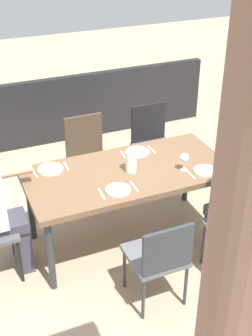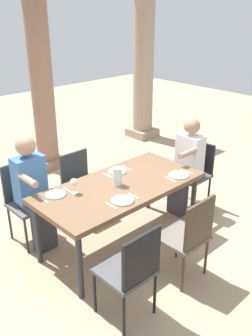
{
  "view_description": "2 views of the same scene",
  "coord_description": "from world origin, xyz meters",
  "px_view_note": "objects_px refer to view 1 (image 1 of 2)",
  "views": [
    {
      "loc": [
        1.41,
        3.3,
        2.92
      ],
      "look_at": [
        0.01,
        -0.02,
        0.8
      ],
      "focal_mm": 49.13,
      "sensor_mm": 36.0,
      "label": 1
    },
    {
      "loc": [
        -2.43,
        -2.65,
        2.59
      ],
      "look_at": [
        0.14,
        0.06,
        0.91
      ],
      "focal_mm": 39.53,
      "sensor_mm": 36.0,
      "label": 2
    }
  ],
  "objects_px": {
    "wine_glass_0": "(184,158)",
    "plate_3": "(50,169)",
    "diner_man_white": "(0,207)",
    "chair_west_north": "(243,228)",
    "chair_west_south": "(152,140)",
    "plate_0": "(205,171)",
    "plate_2": "(118,190)",
    "water_pitcher": "(131,162)",
    "plate_1": "(138,152)",
    "diner_woman_green": "(232,199)",
    "dining_table": "(128,177)",
    "chair_mid_north": "(160,256)",
    "chair_mid_south": "(88,154)"
  },
  "relations": [
    {
      "from": "wine_glass_0",
      "to": "water_pitcher",
      "type": "distance_m",
      "value": 0.48
    },
    {
      "from": "plate_0",
      "to": "water_pitcher",
      "type": "bearing_deg",
      "value": -23.37
    },
    {
      "from": "plate_0",
      "to": "wine_glass_0",
      "type": "distance_m",
      "value": 0.22
    },
    {
      "from": "chair_west_north",
      "to": "plate_2",
      "type": "distance_m",
      "value": 1.1
    },
    {
      "from": "plate_0",
      "to": "plate_2",
      "type": "relative_size",
      "value": 0.99
    },
    {
      "from": "chair_west_south",
      "to": "chair_mid_north",
      "type": "height_order",
      "value": "chair_west_south"
    },
    {
      "from": "chair_west_south",
      "to": "plate_1",
      "type": "relative_size",
      "value": 4.04
    },
    {
      "from": "plate_2",
      "to": "chair_mid_north",
      "type": "bearing_deg",
      "value": 100.33
    },
    {
      "from": "wine_glass_0",
      "to": "plate_3",
      "type": "xyz_separation_m",
      "value": [
        1.12,
        -0.47,
        -0.11
      ]
    },
    {
      "from": "chair_west_north",
      "to": "diner_man_white",
      "type": "xyz_separation_m",
      "value": [
        1.84,
        -0.88,
        0.15
      ]
    },
    {
      "from": "dining_table",
      "to": "diner_woman_green",
      "type": "height_order",
      "value": "diner_woman_green"
    },
    {
      "from": "dining_table",
      "to": "plate_2",
      "type": "xyz_separation_m",
      "value": [
        0.2,
        0.27,
        0.08
      ]
    },
    {
      "from": "chair_mid_south",
      "to": "plate_0",
      "type": "xyz_separation_m",
      "value": [
        -0.74,
        1.16,
        0.26
      ]
    },
    {
      "from": "dining_table",
      "to": "plate_3",
      "type": "height_order",
      "value": "plate_3"
    },
    {
      "from": "plate_1",
      "to": "chair_mid_south",
      "type": "bearing_deg",
      "value": -61.54
    },
    {
      "from": "plate_2",
      "to": "water_pitcher",
      "type": "distance_m",
      "value": 0.35
    },
    {
      "from": "plate_0",
      "to": "diner_man_white",
      "type": "bearing_deg",
      "value": -9.06
    },
    {
      "from": "dining_table",
      "to": "chair_west_north",
      "type": "relative_size",
      "value": 2.0
    },
    {
      "from": "water_pitcher",
      "to": "chair_mid_south",
      "type": "bearing_deg",
      "value": -82.25
    },
    {
      "from": "chair_west_north",
      "to": "plate_1",
      "type": "relative_size",
      "value": 4.02
    },
    {
      "from": "chair_west_south",
      "to": "chair_mid_north",
      "type": "relative_size",
      "value": 1.11
    },
    {
      "from": "chair_west_north",
      "to": "diner_woman_green",
      "type": "height_order",
      "value": "diner_woman_green"
    },
    {
      "from": "plate_0",
      "to": "water_pitcher",
      "type": "relative_size",
      "value": 1.07
    },
    {
      "from": "diner_woman_green",
      "to": "wine_glass_0",
      "type": "bearing_deg",
      "value": -67.38
    },
    {
      "from": "wine_glass_0",
      "to": "plate_1",
      "type": "distance_m",
      "value": 0.54
    },
    {
      "from": "dining_table",
      "to": "diner_man_white",
      "type": "bearing_deg",
      "value": -0.15
    },
    {
      "from": "diner_woman_green",
      "to": "plate_3",
      "type": "distance_m",
      "value": 1.64
    },
    {
      "from": "diner_man_white",
      "to": "plate_2",
      "type": "xyz_separation_m",
      "value": [
        -0.96,
        0.27,
        0.1
      ]
    },
    {
      "from": "diner_man_white",
      "to": "plate_3",
      "type": "xyz_separation_m",
      "value": [
        -0.52,
        -0.29,
        0.1
      ]
    },
    {
      "from": "dining_table",
      "to": "chair_west_south",
      "type": "distance_m",
      "value": 1.12
    },
    {
      "from": "chair_west_south",
      "to": "plate_0",
      "type": "height_order",
      "value": "chair_west_south"
    },
    {
      "from": "chair_mid_south",
      "to": "plate_2",
      "type": "relative_size",
      "value": 4.24
    },
    {
      "from": "chair_west_south",
      "to": "plate_3",
      "type": "bearing_deg",
      "value": 23.75
    },
    {
      "from": "chair_mid_north",
      "to": "wine_glass_0",
      "type": "bearing_deg",
      "value": -130.03
    },
    {
      "from": "chair_mid_south",
      "to": "diner_woman_green",
      "type": "bearing_deg",
      "value": 116.64
    },
    {
      "from": "diner_man_white",
      "to": "wine_glass_0",
      "type": "distance_m",
      "value": 1.66
    },
    {
      "from": "plate_0",
      "to": "wine_glass_0",
      "type": "height_order",
      "value": "wine_glass_0"
    },
    {
      "from": "diner_man_white",
      "to": "chair_west_north",
      "type": "bearing_deg",
      "value": 154.54
    },
    {
      "from": "dining_table",
      "to": "chair_mid_north",
      "type": "bearing_deg",
      "value": 83.74
    },
    {
      "from": "diner_woman_green",
      "to": "diner_man_white",
      "type": "height_order",
      "value": "diner_woman_green"
    },
    {
      "from": "chair_mid_north",
      "to": "diner_man_white",
      "type": "height_order",
      "value": "diner_man_white"
    },
    {
      "from": "diner_woman_green",
      "to": "plate_2",
      "type": "height_order",
      "value": "diner_woman_green"
    },
    {
      "from": "chair_mid_south",
      "to": "diner_man_white",
      "type": "bearing_deg",
      "value": 39.31
    },
    {
      "from": "dining_table",
      "to": "diner_man_white",
      "type": "height_order",
      "value": "diner_man_white"
    },
    {
      "from": "plate_0",
      "to": "chair_west_north",
      "type": "bearing_deg",
      "value": 93.68
    },
    {
      "from": "plate_1",
      "to": "wine_glass_0",
      "type": "bearing_deg",
      "value": 118.36
    },
    {
      "from": "chair_west_north",
      "to": "plate_1",
      "type": "distance_m",
      "value": 1.26
    },
    {
      "from": "diner_man_white",
      "to": "wine_glass_0",
      "type": "bearing_deg",
      "value": 173.48
    },
    {
      "from": "diner_woman_green",
      "to": "plate_3",
      "type": "xyz_separation_m",
      "value": [
        1.33,
        -0.97,
        0.07
      ]
    },
    {
      "from": "diner_man_white",
      "to": "diner_woman_green",
      "type": "bearing_deg",
      "value": 159.77
    }
  ]
}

